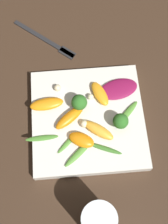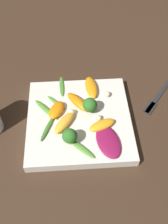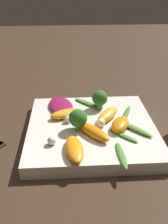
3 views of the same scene
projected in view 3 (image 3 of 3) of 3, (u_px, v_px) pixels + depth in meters
The scene contains 18 objects.
ground_plane at pixel (91, 135), 0.54m from camera, with size 2.40×2.40×0.00m, color #382619.
plate at pixel (91, 129), 0.53m from camera, with size 0.25×0.25×0.02m.
radicchio_leaf_0 at pixel (61, 106), 0.58m from camera, with size 0.07×0.10×0.01m.
orange_segment_0 at pixel (95, 131), 0.48m from camera, with size 0.07×0.08×0.02m.
orange_segment_1 at pixel (74, 149), 0.44m from camera, with size 0.04×0.08×0.02m.
orange_segment_2 at pixel (120, 124), 0.51m from camera, with size 0.05×0.06×0.02m.
orange_segment_3 at pixel (108, 115), 0.54m from camera, with size 0.06×0.07×0.02m.
orange_segment_4 at pixel (65, 114), 0.54m from camera, with size 0.07×0.05×0.02m.
broccoli_floret_0 at pixel (78, 118), 0.50m from camera, with size 0.04×0.04×0.04m.
broccoli_floret_1 at pixel (100, 99), 0.57m from camera, with size 0.03×0.03×0.04m.
arugula_sprig_0 at pixel (123, 136), 0.48m from camera, with size 0.05×0.05×0.00m.
arugula_sprig_1 at pixel (126, 115), 0.55m from camera, with size 0.04×0.08×0.01m.
arugula_sprig_2 at pixel (87, 103), 0.60m from camera, with size 0.07×0.07×0.01m.
arugula_sprig_3 at pixel (121, 155), 0.43m from camera, with size 0.01×0.07×0.00m.
arugula_sprig_4 at pixel (134, 128), 0.50m from camera, with size 0.07×0.07×0.01m.
macadamia_nut_0 at pixel (68, 119), 0.53m from camera, with size 0.01×0.01×0.01m.
macadamia_nut_1 at pixel (101, 123), 0.51m from camera, with size 0.02×0.02×0.02m.
macadamia_nut_2 at pixel (52, 141), 0.46m from camera, with size 0.02×0.02×0.02m.
Camera 3 is at (0.04, 0.45, 0.30)m, focal length 42.00 mm.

